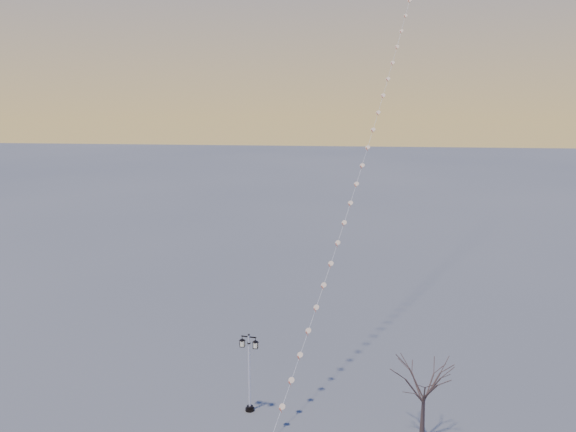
# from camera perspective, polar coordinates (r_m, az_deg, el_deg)

# --- Properties ---
(street_lamp) EXTENTS (1.11, 0.52, 4.44)m
(street_lamp) POSITION_cam_1_polar(r_m,az_deg,el_deg) (33.05, -3.70, -14.27)
(street_lamp) COLOR black
(street_lamp) RESTS_ON ground
(bare_tree) EXTENTS (2.55, 2.55, 4.23)m
(bare_tree) POSITION_cam_1_polar(r_m,az_deg,el_deg) (31.11, 12.82, -15.37)
(bare_tree) COLOR #44342F
(bare_tree) RESTS_ON ground
(kite_train) EXTENTS (14.69, 42.72, 45.71)m
(kite_train) POSITION_cam_1_polar(r_m,az_deg,el_deg) (48.20, 10.44, 18.70)
(kite_train) COLOR black
(kite_train) RESTS_ON ground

